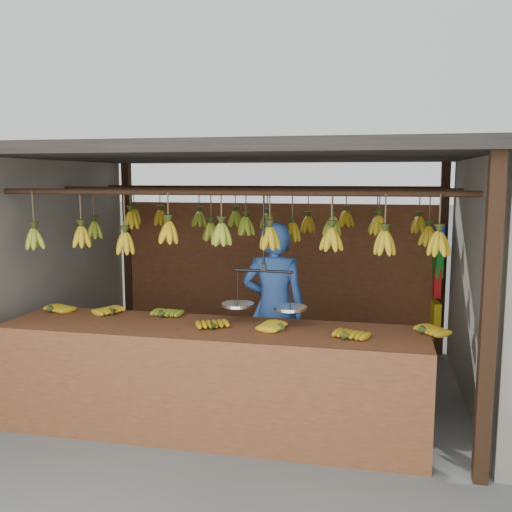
# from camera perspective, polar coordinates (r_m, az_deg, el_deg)

# --- Properties ---
(ground) EXTENTS (80.00, 80.00, 0.00)m
(ground) POSITION_cam_1_polar(r_m,az_deg,el_deg) (6.03, -0.62, -12.72)
(ground) COLOR #5B5B57
(stall) EXTENTS (4.30, 3.30, 2.40)m
(stall) POSITION_cam_1_polar(r_m,az_deg,el_deg) (5.97, 0.06, 6.44)
(stall) COLOR black
(stall) RESTS_ON ground
(counter) EXTENTS (3.62, 0.80, 0.96)m
(counter) POSITION_cam_1_polar(r_m,az_deg,el_deg) (4.70, -4.95, -9.69)
(counter) COLOR brown
(counter) RESTS_ON ground
(hanging_bananas) EXTENTS (3.58, 2.22, 0.40)m
(hanging_bananas) POSITION_cam_1_polar(r_m,az_deg,el_deg) (5.67, -0.68, 2.79)
(hanging_bananas) COLOR #92A523
(hanging_bananas) RESTS_ON ground
(balance_scale) EXTENTS (0.71, 0.29, 0.95)m
(balance_scale) POSITION_cam_1_polar(r_m,az_deg,el_deg) (4.70, 0.77, -4.42)
(balance_scale) COLOR black
(balance_scale) RESTS_ON ground
(vendor) EXTENTS (0.66, 0.48, 1.70)m
(vendor) POSITION_cam_1_polar(r_m,az_deg,el_deg) (5.60, 1.81, -5.23)
(vendor) COLOR #3359A5
(vendor) RESTS_ON ground
(bag_bundles) EXTENTS (0.08, 0.26, 1.25)m
(bag_bundles) POSITION_cam_1_polar(r_m,az_deg,el_deg) (6.98, 17.68, -1.83)
(bag_bundles) COLOR #1426BF
(bag_bundles) RESTS_ON ground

